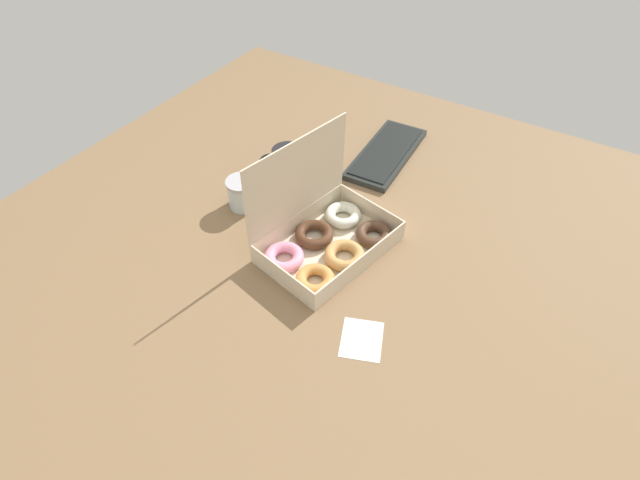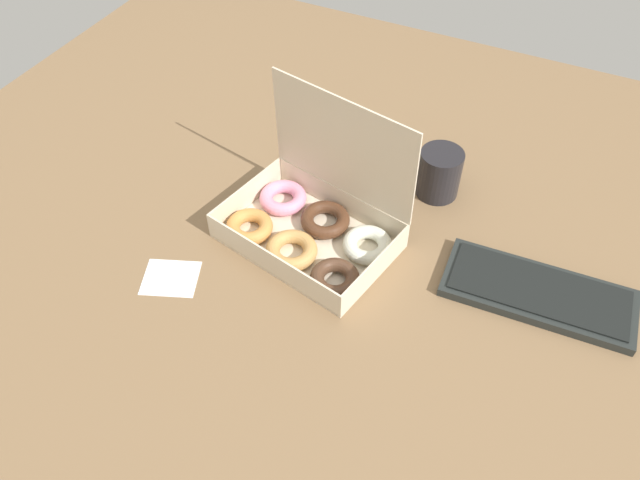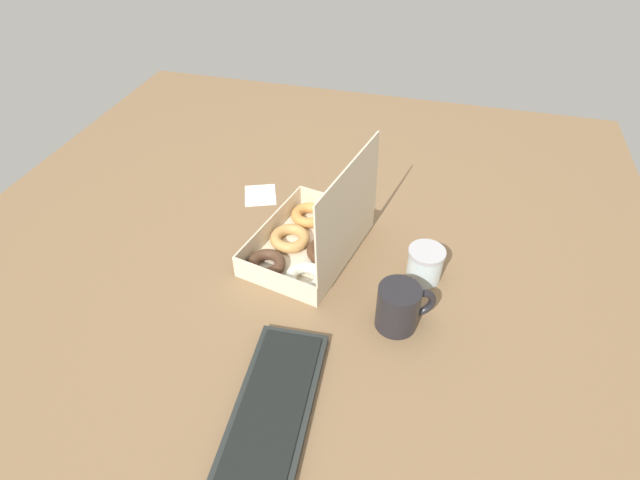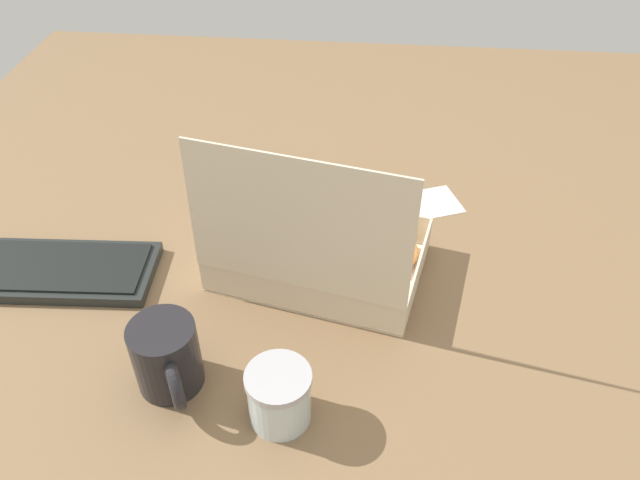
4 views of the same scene
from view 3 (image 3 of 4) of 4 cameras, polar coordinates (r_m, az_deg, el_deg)
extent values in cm
cube|color=olive|center=(129.25, -1.86, -0.12)|extent=(180.00, 180.00, 2.00)
cube|color=beige|center=(125.11, -1.40, -1.02)|extent=(36.29, 28.22, 0.40)
cube|color=beige|center=(134.29, 1.80, 4.00)|extent=(5.01, 21.46, 5.66)
cube|color=beige|center=(113.11, -5.25, -4.68)|extent=(5.01, 21.46, 5.66)
cube|color=beige|center=(127.44, -5.68, 1.46)|extent=(30.98, 7.06, 5.66)
cube|color=beige|center=(119.60, 3.12, -1.49)|extent=(30.98, 7.06, 5.66)
cube|color=beige|center=(110.88, 3.33, 3.80)|extent=(31.89, 7.81, 21.88)
torus|color=#CF8B44|center=(133.13, -1.31, 2.87)|extent=(10.10, 10.10, 2.75)
torus|color=tan|center=(125.92, -3.45, 0.21)|extent=(11.11, 11.11, 2.75)
torus|color=#4E3323|center=(119.43, -6.16, -2.70)|extent=(13.15, 13.15, 2.71)
torus|color=pink|center=(129.63, 2.78, 1.62)|extent=(10.14, 10.14, 2.79)
torus|color=#4E2F1D|center=(122.08, 0.80, -1.26)|extent=(12.92, 12.92, 2.64)
torus|color=silver|center=(115.39, -1.68, -4.34)|extent=(13.16, 13.16, 2.75)
cube|color=#242827|center=(96.53, -5.28, -18.33)|extent=(34.91, 15.68, 1.80)
cube|color=black|center=(95.59, -5.32, -17.99)|extent=(32.05, 13.32, 0.40)
cylinder|color=black|center=(105.80, 8.86, -7.61)|extent=(8.96, 8.96, 10.50)
torus|color=black|center=(107.33, 11.28, -7.11)|extent=(4.94, 7.37, 7.49)
cylinder|color=black|center=(103.34, 9.05, -6.36)|extent=(7.88, 7.88, 0.63)
cylinder|color=silver|center=(117.99, 11.87, -2.91)|extent=(8.08, 8.08, 7.39)
cylinder|color=#B2B2B7|center=(115.20, 12.15, -1.39)|extent=(8.48, 8.48, 1.00)
cube|color=white|center=(144.48, -6.84, 5.13)|extent=(12.74, 11.88, 0.15)
camera|label=1|loc=(1.79, -11.48, 42.23)|focal=28.00mm
camera|label=2|loc=(1.13, -58.26, 28.99)|focal=35.00mm
camera|label=4|loc=(1.09, 45.78, 23.28)|focal=35.00mm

